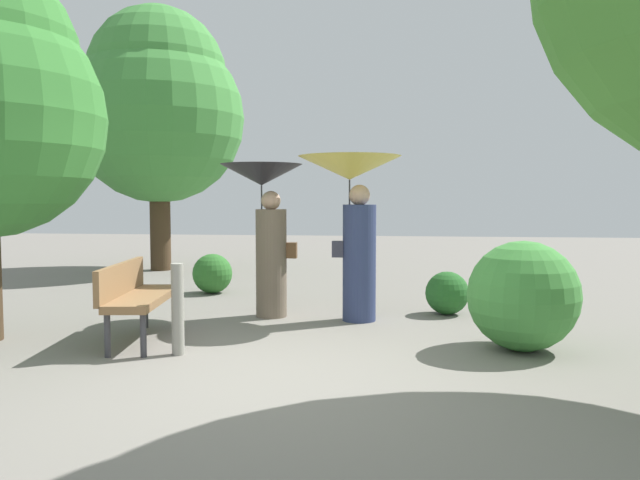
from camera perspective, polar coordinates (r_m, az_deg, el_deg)
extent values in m
plane|color=slate|center=(5.28, -4.31, -12.70)|extent=(40.00, 40.00, 0.00)
cylinder|color=#6B5B4C|center=(7.82, -4.57, -2.16)|extent=(0.39, 0.39, 1.37)
sphere|color=tan|center=(7.78, -4.60, 3.68)|extent=(0.25, 0.25, 0.25)
cylinder|color=#333338|center=(7.79, -5.45, 2.23)|extent=(0.02, 0.02, 0.78)
cone|color=black|center=(7.80, -5.48, 6.07)|extent=(1.04, 1.04, 0.27)
cube|color=brown|center=(7.80, -2.69, -0.97)|extent=(0.14, 0.10, 0.20)
cylinder|color=navy|center=(7.55, 3.68, -2.14)|extent=(0.41, 0.41, 1.44)
sphere|color=tan|center=(7.51, 3.71, 4.19)|extent=(0.26, 0.26, 0.26)
cylinder|color=#333338|center=(7.50, 2.76, 2.58)|extent=(0.02, 0.02, 0.80)
cone|color=#D8C64C|center=(7.51, 2.78, 6.73)|extent=(1.26, 1.26, 0.29)
cube|color=#333342|center=(7.52, 1.67, -0.85)|extent=(0.14, 0.10, 0.20)
cylinder|color=#38383D|center=(6.11, -16.15, -8.45)|extent=(0.06, 0.06, 0.44)
cylinder|color=#38383D|center=(6.20, -19.21, -8.32)|extent=(0.06, 0.06, 0.44)
cylinder|color=#38383D|center=(7.38, -13.39, -6.28)|extent=(0.06, 0.06, 0.44)
cylinder|color=#38383D|center=(7.46, -15.95, -6.21)|extent=(0.06, 0.06, 0.44)
cube|color=olive|center=(6.74, -16.08, -5.22)|extent=(0.64, 1.55, 0.08)
cube|color=olive|center=(6.78, -18.07, -3.54)|extent=(0.27, 1.49, 0.35)
cylinder|color=#42301E|center=(13.34, -14.75, 6.43)|extent=(0.43, 0.43, 4.27)
sphere|color=#428C3D|center=(13.44, -14.83, 10.98)|extent=(3.56, 3.56, 3.56)
sphere|color=#428C3D|center=(13.57, -14.90, 14.56)|extent=(2.85, 2.85, 2.85)
sphere|color=#2D6B28|center=(9.91, -10.00, -3.10)|extent=(0.63, 0.63, 0.63)
sphere|color=#235B23|center=(8.15, 11.76, -4.86)|extent=(0.56, 0.56, 0.56)
sphere|color=#428C3D|center=(6.39, 18.40, -4.96)|extent=(1.09, 1.09, 1.09)
cylinder|color=gray|center=(6.08, -13.13, -6.31)|extent=(0.12, 0.12, 0.89)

